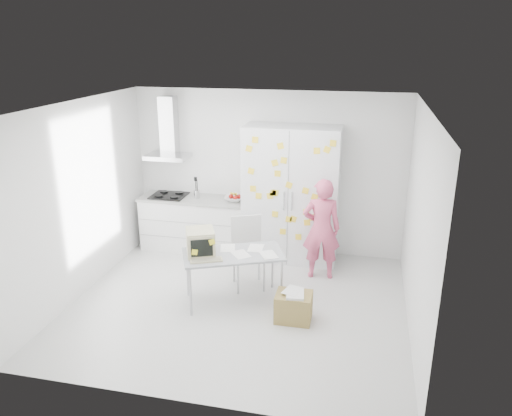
% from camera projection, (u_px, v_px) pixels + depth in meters
% --- Properties ---
extents(floor, '(4.50, 4.00, 0.02)m').
position_uv_depth(floor, '(238.00, 305.00, 6.87)').
color(floor, silver).
rests_on(floor, ground).
extents(walls, '(4.52, 4.01, 2.70)m').
position_uv_depth(walls, '(250.00, 195.00, 7.09)').
color(walls, white).
rests_on(walls, ground).
extents(ceiling, '(4.50, 4.00, 0.02)m').
position_uv_depth(ceiling, '(236.00, 106.00, 5.99)').
color(ceiling, white).
rests_on(ceiling, walls).
extents(counter_run, '(1.84, 0.63, 1.28)m').
position_uv_depth(counter_run, '(195.00, 223.00, 8.53)').
color(counter_run, white).
rests_on(counter_run, ground).
extents(range_hood, '(0.70, 0.48, 1.01)m').
position_uv_depth(range_hood, '(169.00, 134.00, 8.27)').
color(range_hood, silver).
rests_on(range_hood, walls).
extents(tall_cabinet, '(1.50, 0.68, 2.20)m').
position_uv_depth(tall_cabinet, '(291.00, 195.00, 7.96)').
color(tall_cabinet, silver).
rests_on(tall_cabinet, ground).
extents(person, '(0.62, 0.45, 1.56)m').
position_uv_depth(person, '(321.00, 229.00, 7.42)').
color(person, '#D35276').
rests_on(person, ground).
extents(desk, '(1.49, 1.15, 1.06)m').
position_uv_depth(desk, '(213.00, 248.00, 6.68)').
color(desk, '#979BA1').
rests_on(desk, ground).
extents(chair, '(0.62, 0.62, 1.04)m').
position_uv_depth(chair, '(248.00, 248.00, 7.24)').
color(chair, silver).
rests_on(chair, ground).
extents(cardboard_box, '(0.47, 0.38, 0.41)m').
position_uv_depth(cardboard_box, '(294.00, 306.00, 6.43)').
color(cardboard_box, olive).
rests_on(cardboard_box, ground).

